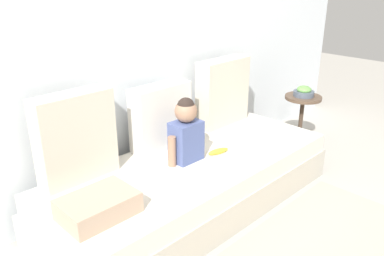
# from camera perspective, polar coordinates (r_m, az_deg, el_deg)

# --- Properties ---
(ground_plane) EXTENTS (12.00, 12.00, 0.00)m
(ground_plane) POSITION_cam_1_polar(r_m,az_deg,el_deg) (2.98, 0.17, -11.19)
(ground_plane) COLOR #B2ADA3
(back_wall) EXTENTS (5.44, 0.10, 2.41)m
(back_wall) POSITION_cam_1_polar(r_m,az_deg,el_deg) (2.95, -7.86, 13.54)
(back_wall) COLOR silver
(back_wall) RESTS_ON ground
(couch) EXTENTS (2.24, 0.88, 0.38)m
(couch) POSITION_cam_1_polar(r_m,az_deg,el_deg) (2.88, 0.17, -8.10)
(couch) COLOR beige
(couch) RESTS_ON ground
(throw_pillow_left) EXTENTS (0.50, 0.16, 0.57)m
(throw_pillow_left) POSITION_cam_1_polar(r_m,az_deg,el_deg) (2.55, -16.48, -1.30)
(throw_pillow_left) COLOR beige
(throw_pillow_left) RESTS_ON couch
(throw_pillow_center) EXTENTS (0.48, 0.16, 0.48)m
(throw_pillow_center) POSITION_cam_1_polar(r_m,az_deg,el_deg) (2.92, -4.52, 1.65)
(throw_pillow_center) COLOR silver
(throw_pillow_center) RESTS_ON couch
(throw_pillow_right) EXTENTS (0.51, 0.16, 0.56)m
(throw_pillow_right) POSITION_cam_1_polar(r_m,az_deg,el_deg) (3.37, 4.47, 5.20)
(throw_pillow_right) COLOR beige
(throw_pillow_right) RESTS_ON couch
(toddler) EXTENTS (0.32, 0.16, 0.46)m
(toddler) POSITION_cam_1_polar(r_m,az_deg,el_deg) (2.71, -0.87, -0.43)
(toddler) COLOR #4C5B93
(toddler) RESTS_ON couch
(banana) EXTENTS (0.18, 0.08, 0.04)m
(banana) POSITION_cam_1_polar(r_m,az_deg,el_deg) (2.88, 3.82, -3.36)
(banana) COLOR yellow
(banana) RESTS_ON couch
(folded_blanket) EXTENTS (0.40, 0.28, 0.12)m
(folded_blanket) POSITION_cam_1_polar(r_m,az_deg,el_deg) (2.24, -13.40, -10.91)
(folded_blanket) COLOR tan
(folded_blanket) RESTS_ON couch
(side_table) EXTENTS (0.34, 0.34, 0.51)m
(side_table) POSITION_cam_1_polar(r_m,az_deg,el_deg) (3.95, 15.63, 2.78)
(side_table) COLOR brown
(side_table) RESTS_ON ground
(fruit_bowl) EXTENTS (0.19, 0.19, 0.10)m
(fruit_bowl) POSITION_cam_1_polar(r_m,az_deg,el_deg) (3.90, 15.87, 5.04)
(fruit_bowl) COLOR #4C5666
(fruit_bowl) RESTS_ON side_table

